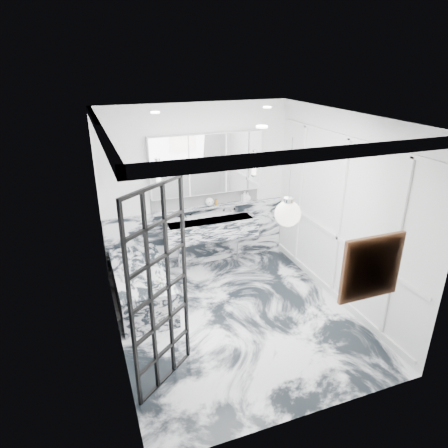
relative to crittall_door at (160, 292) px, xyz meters
name	(u,v)px	position (x,y,z in m)	size (l,w,h in m)	color
floor	(236,318)	(1.20, 0.77, -1.16)	(3.60, 3.60, 0.00)	white
ceiling	(239,117)	(1.20, 0.77, 1.64)	(3.60, 3.60, 0.00)	white
wall_back	(197,188)	(1.20, 2.57, 0.24)	(3.60, 3.60, 0.00)	white
wall_front	(314,303)	(1.20, -1.03, 0.24)	(3.60, 3.60, 0.00)	white
wall_left	(110,247)	(-0.40, 0.77, 0.24)	(3.60, 3.60, 0.00)	white
wall_right	(342,212)	(2.80, 0.77, 0.24)	(3.60, 3.60, 0.00)	white
marble_clad_back	(199,236)	(1.20, 2.55, -0.64)	(3.18, 0.05, 1.05)	white
marble_clad_left	(112,252)	(-0.39, 0.77, 0.18)	(0.02, 3.56, 2.68)	white
panel_molding	(340,219)	(2.78, 0.77, 0.14)	(0.03, 3.40, 2.30)	white
soap_bottle_a	(245,196)	(2.04, 2.48, 0.02)	(0.07, 0.07, 0.19)	#8C5919
soap_bottle_b	(244,196)	(2.03, 2.48, 0.02)	(0.08, 0.09, 0.19)	#4C4C51
soap_bottle_c	(248,197)	(2.09, 2.48, 0.01)	(0.12, 0.12, 0.16)	silver
face_pot	(209,202)	(1.38, 2.48, 0.00)	(0.14, 0.14, 0.14)	white
amber_bottle	(216,202)	(1.50, 2.48, -0.02)	(0.04, 0.04, 0.10)	#8C5919
flower_vase	(162,289)	(0.19, 0.92, -0.55)	(0.08, 0.08, 0.12)	silver
crittall_door	(160,292)	(0.00, 0.00, 0.00)	(0.88, 0.04, 2.32)	black
artwork	(371,268)	(1.83, -0.99, 0.45)	(0.56, 0.05, 0.56)	orange
pendant_light	(288,214)	(1.29, -0.31, 0.83)	(0.26, 0.26, 0.26)	white
trough_sink	(211,229)	(1.35, 2.33, -0.43)	(1.60, 0.45, 0.30)	silver
ledge	(207,207)	(1.35, 2.49, -0.09)	(1.90, 0.14, 0.04)	silver
subway_tile	(206,198)	(1.35, 2.56, 0.04)	(1.90, 0.03, 0.23)	white
mirror_cabinet	(207,164)	(1.35, 2.50, 0.66)	(1.90, 0.16, 1.00)	white
sconce_left	(158,173)	(0.53, 2.40, 0.62)	(0.07, 0.07, 0.40)	white
sconce_right	(255,163)	(2.17, 2.40, 0.62)	(0.07, 0.07, 0.40)	white
bathtub	(142,286)	(0.02, 1.67, -0.89)	(0.75, 1.65, 0.55)	silver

